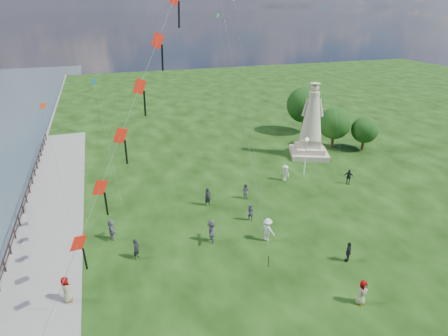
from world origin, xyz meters
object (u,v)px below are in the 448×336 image
object	(u,v)px
person_11	(212,231)
person_3	(348,252)
person_1	(250,213)
person_4	(362,292)
person_2	(268,230)
person_7	(245,191)
statue	(311,129)
person_10	(67,291)
person_5	(112,229)
person_0	(136,249)
person_8	(285,173)
person_9	(349,177)
person_6	(208,197)
lamppost	(306,148)

from	to	relation	value
person_11	person_3	bearing A→B (deg)	68.11
person_3	person_11	world-z (taller)	person_11
person_1	person_4	size ratio (longest dim) A/B	0.94
person_1	person_2	world-z (taller)	person_2
person_1	person_7	distance (m)	4.01
statue	person_10	bearing A→B (deg)	-125.21
person_2	person_5	world-z (taller)	person_2
person_0	person_3	bearing A→B (deg)	-69.65
statue	person_7	bearing A→B (deg)	-123.18
statue	person_4	world-z (taller)	statue
person_7	person_8	world-z (taller)	person_8
person_8	person_9	world-z (taller)	person_8
person_2	person_9	bearing A→B (deg)	-95.69
person_9	person_10	size ratio (longest dim) A/B	0.93
person_0	person_5	xyz separation A→B (m)	(-1.48, 3.02, 0.05)
statue	person_9	bearing A→B (deg)	-69.97
person_0	person_4	world-z (taller)	person_4
person_0	person_1	xyz separation A→B (m)	(9.43, 2.07, -0.01)
person_2	person_4	bearing A→B (deg)	163.75
person_6	person_7	size ratio (longest dim) A/B	1.15
statue	person_5	xyz separation A→B (m)	(-23.10, -10.59, -2.40)
person_3	person_7	xyz separation A→B (m)	(-3.33, 10.90, -0.03)
person_2	person_8	distance (m)	11.00
person_7	person_9	distance (m)	10.82
person_6	person_2	bearing A→B (deg)	-81.67
person_7	person_1	bearing A→B (deg)	113.62
person_11	lamppost	bearing A→B (deg)	134.55
person_0	person_10	distance (m)	5.33
person_0	person_5	distance (m)	3.36
lamppost	person_11	size ratio (longest dim) A/B	2.22
person_5	person_10	bearing A→B (deg)	147.11
person_1	person_6	bearing A→B (deg)	-175.88
person_2	person_6	distance (m)	7.15
statue	person_10	size ratio (longest dim) A/B	5.05
person_4	person_10	distance (m)	17.46
person_3	person_8	size ratio (longest dim) A/B	0.91
person_0	person_9	distance (m)	22.02
person_4	person_7	xyz separation A→B (m)	(-1.63, 14.61, -0.08)
person_1	person_7	size ratio (longest dim) A/B	1.04
person_7	person_4	bearing A→B (deg)	135.60
statue	person_7	world-z (taller)	statue
statue	person_4	bearing A→B (deg)	-90.86
person_7	person_10	size ratio (longest dim) A/B	0.87
person_4	person_2	bearing A→B (deg)	92.42
person_2	person_5	size ratio (longest dim) A/B	1.11
person_6	person_8	bearing A→B (deg)	1.86
person_2	person_10	world-z (taller)	person_2
statue	person_1	distance (m)	16.97
person_0	person_3	size ratio (longest dim) A/B	1.02
person_2	person_6	world-z (taller)	person_2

